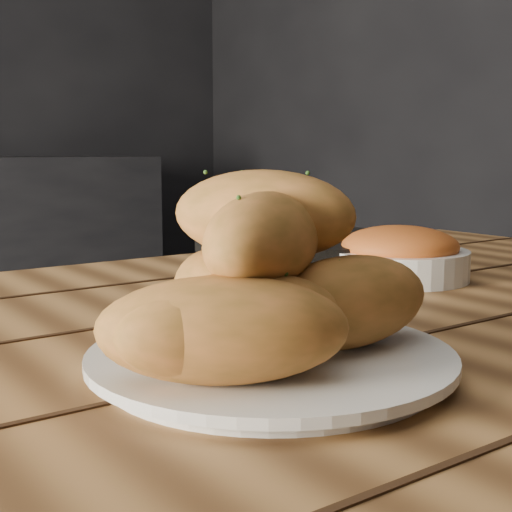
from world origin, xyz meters
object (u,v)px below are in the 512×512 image
Objects in this scene: bread_rolls at (260,283)px; bowl at (400,255)px; plate at (271,360)px; table at (343,400)px; skillet at (300,250)px.

bread_rolls is 1.65× the size of bowl.
table is at bearing 31.36° from plate.
table is at bearing -150.65° from bowl.
plate is 0.07m from bread_rolls.
skillet reaches higher than plate.
bread_rolls is 0.55m from skillet.
bread_rolls reaches higher than table.
table is 0.36m from skillet.
table is 0.27m from bowl.
table is at bearing 30.55° from bread_rolls.
skillet is 2.43× the size of bowl.
plate is 0.53m from skillet.
plate is at bearing 19.21° from bread_rolls.
skillet is (0.37, 0.40, -0.05)m from bread_rolls.
plate is 1.55× the size of bowl.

